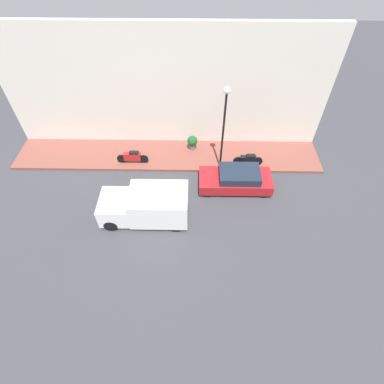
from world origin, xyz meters
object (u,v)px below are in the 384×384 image
delivery_van (146,205)px  streetlamp (225,117)px  parked_car (236,179)px  motorcycle_red (132,157)px  potted_plant (192,142)px  motorcycle_black (248,160)px

delivery_van → streetlamp: bearing=-46.4°
parked_car → motorcycle_red: size_ratio=2.13×
potted_plant → delivery_van: bearing=157.2°
motorcycle_red → streetlamp: (-0.28, -5.47, 3.18)m
parked_car → motorcycle_black: parked_car is taller
motorcycle_black → motorcycle_red: size_ratio=0.93×
delivery_van → motorcycle_red: bearing=18.3°
parked_car → motorcycle_black: bearing=-27.1°
parked_car → delivery_van: bearing=115.2°
delivery_van → streetlamp: streetlamp is taller
motorcycle_black → streetlamp: streetlamp is taller
parked_car → potted_plant: 4.16m
parked_car → potted_plant: parked_car is taller
parked_car → delivery_van: size_ratio=0.91×
parked_car → potted_plant: size_ratio=4.23×
parked_car → potted_plant: bearing=38.5°
motorcycle_black → potted_plant: 3.80m
streetlamp → potted_plant: streetlamp is taller
potted_plant → parked_car: bearing=-141.5°
motorcycle_black → potted_plant: (1.49, 3.49, 0.15)m
delivery_van → potted_plant: delivery_van is taller
motorcycle_red → potted_plant: size_ratio=1.99×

